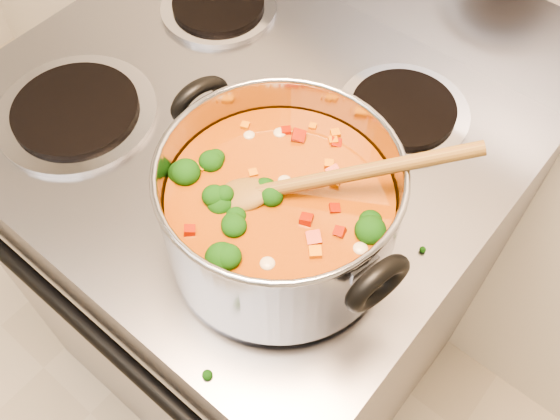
% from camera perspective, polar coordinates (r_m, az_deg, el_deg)
% --- Properties ---
extents(electric_range, '(0.78, 0.71, 1.08)m').
position_cam_1_polar(electric_range, '(1.31, -2.56, -4.74)').
color(electric_range, gray).
rests_on(electric_range, ground).
extents(stockpot, '(0.34, 0.28, 0.17)m').
position_cam_1_polar(stockpot, '(0.72, -0.03, -0.11)').
color(stockpot, '#9999A0').
rests_on(stockpot, electric_range).
extents(wooden_spoon, '(0.24, 0.22, 0.10)m').
position_cam_1_polar(wooden_spoon, '(0.68, 1.76, 2.38)').
color(wooden_spoon, brown).
rests_on(wooden_spoon, stockpot).
extents(cooktop_crumbs, '(0.01, 0.20, 0.01)m').
position_cam_1_polar(cooktop_crumbs, '(0.77, 11.69, -9.39)').
color(cooktop_crumbs, black).
rests_on(cooktop_crumbs, electric_range).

